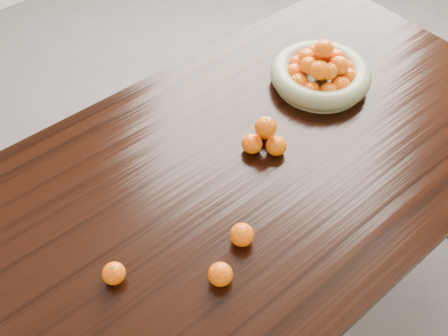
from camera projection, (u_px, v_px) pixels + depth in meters
ground at (229, 296)px, 1.96m from camera, size 5.00×5.00×0.00m
dining_table at (231, 194)px, 1.46m from camera, size 2.00×1.00×0.75m
fruit_bowl at (321, 73)px, 1.61m from camera, size 0.32×0.32×0.16m
orange_pyramid at (265, 136)px, 1.43m from camera, size 0.13×0.13×0.11m
loose_orange_0 at (114, 273)px, 1.16m from camera, size 0.06×0.06×0.05m
loose_orange_1 at (220, 274)px, 1.16m from camera, size 0.06×0.06×0.05m
loose_orange_2 at (242, 235)px, 1.23m from camera, size 0.06×0.06×0.06m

